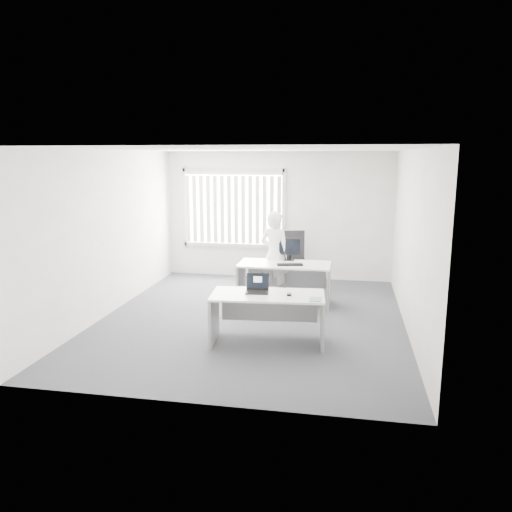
% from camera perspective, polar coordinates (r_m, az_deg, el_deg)
% --- Properties ---
extents(ground, '(6.00, 6.00, 0.00)m').
position_cam_1_polar(ground, '(8.47, -0.44, -7.18)').
color(ground, '#54535B').
rests_on(ground, ground).
extents(wall_back, '(5.00, 0.02, 2.80)m').
position_cam_1_polar(wall_back, '(11.07, 2.51, 4.63)').
color(wall_back, white).
rests_on(wall_back, ground).
extents(wall_front, '(5.00, 0.02, 2.80)m').
position_cam_1_polar(wall_front, '(5.28, -6.67, -2.90)').
color(wall_front, white).
rests_on(wall_front, ground).
extents(wall_left, '(0.02, 6.00, 2.80)m').
position_cam_1_polar(wall_left, '(8.95, -16.39, 2.58)').
color(wall_left, white).
rests_on(wall_left, ground).
extents(wall_right, '(0.02, 6.00, 2.80)m').
position_cam_1_polar(wall_right, '(8.05, 17.30, 1.59)').
color(wall_right, white).
rests_on(wall_right, ground).
extents(ceiling, '(5.00, 6.00, 0.02)m').
position_cam_1_polar(ceiling, '(8.03, -0.47, 12.11)').
color(ceiling, white).
rests_on(ceiling, wall_back).
extents(window, '(2.32, 0.06, 1.76)m').
position_cam_1_polar(window, '(11.20, -2.61, 5.48)').
color(window, beige).
rests_on(window, wall_back).
extents(blinds, '(2.20, 0.10, 1.50)m').
position_cam_1_polar(blinds, '(11.14, -2.68, 5.29)').
color(blinds, white).
rests_on(blinds, wall_back).
extents(desk_near, '(1.68, 0.90, 0.74)m').
position_cam_1_polar(desk_near, '(7.26, 1.34, -5.95)').
color(desk_near, silver).
rests_on(desk_near, ground).
extents(desk_far, '(1.67, 0.79, 0.76)m').
position_cam_1_polar(desk_far, '(9.19, 3.26, -2.16)').
color(desk_far, silver).
rests_on(desk_far, ground).
extents(office_chair, '(0.80, 0.80, 1.15)m').
position_cam_1_polar(office_chair, '(10.56, 4.36, -1.47)').
color(office_chair, black).
rests_on(office_chair, ground).
extents(person, '(0.72, 0.60, 1.69)m').
position_cam_1_polar(person, '(9.52, 2.18, 0.14)').
color(person, white).
rests_on(person, ground).
extents(laptop, '(0.36, 0.33, 0.26)m').
position_cam_1_polar(laptop, '(7.24, 0.11, -3.24)').
color(laptop, black).
rests_on(laptop, desk_near).
extents(paper_sheet, '(0.32, 0.27, 0.00)m').
position_cam_1_polar(paper_sheet, '(7.07, 4.23, -4.70)').
color(paper_sheet, silver).
rests_on(paper_sheet, desk_near).
extents(mouse, '(0.07, 0.11, 0.04)m').
position_cam_1_polar(mouse, '(7.14, 3.81, -4.35)').
color(mouse, '#AAAAAC').
rests_on(mouse, paper_sheet).
extents(booklet, '(0.17, 0.23, 0.01)m').
position_cam_1_polar(booklet, '(6.97, 6.80, -4.94)').
color(booklet, silver).
rests_on(booklet, desk_near).
extents(keyboard, '(0.49, 0.26, 0.02)m').
position_cam_1_polar(keyboard, '(9.00, 3.90, -0.99)').
color(keyboard, black).
rests_on(keyboard, desk_far).
extents(monitor, '(0.43, 0.15, 0.42)m').
position_cam_1_polar(monitor, '(9.38, 3.81, 0.77)').
color(monitor, black).
rests_on(monitor, desk_far).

